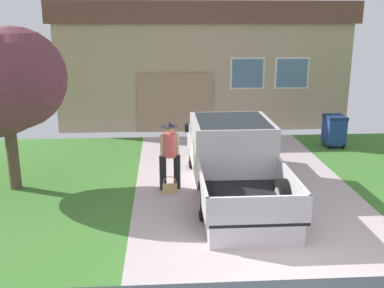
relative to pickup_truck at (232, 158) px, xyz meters
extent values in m
cube|color=#BDABAB|center=(0.28, 0.35, -0.75)|extent=(5.20, 9.00, 0.06)
cube|color=silver|center=(0.00, -0.44, -0.51)|extent=(1.74, 5.43, 0.42)
cube|color=silver|center=(0.00, 0.10, 0.30)|extent=(1.87, 2.04, 1.20)
cube|color=#1E2833|center=(0.00, 0.10, 0.66)|extent=(1.65, 1.88, 0.51)
cube|color=silver|center=(-0.01, 1.70, 0.00)|extent=(1.87, 1.16, 0.62)
cube|color=black|center=(0.01, -2.03, -0.27)|extent=(1.87, 2.25, 0.06)
cube|color=silver|center=(-0.89, -2.04, -0.02)|extent=(0.07, 2.24, 0.57)
cube|color=silver|center=(0.91, -2.03, -0.02)|extent=(0.07, 2.24, 0.57)
cube|color=silver|center=(0.01, -3.12, -0.02)|extent=(1.86, 0.07, 0.57)
cube|color=black|center=(-1.03, 0.81, 0.56)|extent=(0.10, 0.18, 0.20)
cylinder|color=black|center=(-0.81, 1.52, -0.32)|extent=(0.26, 0.80, 0.80)
cylinder|color=#9E9EA3|center=(-0.81, 1.52, -0.32)|extent=(0.28, 0.44, 0.44)
cylinder|color=black|center=(0.80, 1.53, -0.32)|extent=(0.26, 0.80, 0.80)
cylinder|color=#9E9EA3|center=(0.80, 1.53, -0.32)|extent=(0.28, 0.44, 0.44)
cylinder|color=black|center=(-0.79, -1.81, -0.32)|extent=(0.26, 0.80, 0.80)
cylinder|color=#9E9EA3|center=(-0.79, -1.81, -0.32)|extent=(0.28, 0.44, 0.44)
cylinder|color=black|center=(0.81, -1.81, -0.32)|extent=(0.26, 0.80, 0.80)
cylinder|color=#9E9EA3|center=(0.81, -1.81, -0.32)|extent=(0.28, 0.44, 0.44)
cylinder|color=black|center=(-1.65, -0.13, -0.31)|extent=(0.16, 0.16, 0.84)
cylinder|color=black|center=(-1.32, -0.07, -0.31)|extent=(0.16, 0.16, 0.84)
cylinder|color=#E55959|center=(-1.48, -0.10, 0.37)|extent=(0.30, 0.30, 0.57)
cylinder|color=tan|center=(-1.66, -0.13, 0.34)|extent=(0.09, 0.09, 0.56)
cylinder|color=tan|center=(-1.31, -0.07, 0.34)|extent=(0.09, 0.09, 0.56)
sphere|color=tan|center=(-1.48, -0.10, 0.77)|extent=(0.19, 0.19, 0.19)
cylinder|color=#232328|center=(-1.48, -0.10, 0.82)|extent=(0.38, 0.38, 0.01)
cone|color=#232328|center=(-1.48, -0.10, 0.87)|extent=(0.20, 0.20, 0.11)
cube|color=tan|center=(-1.50, -0.36, -0.62)|extent=(0.34, 0.16, 0.21)
torus|color=tan|center=(-1.50, -0.36, -0.47)|extent=(0.31, 0.02, 0.31)
cube|color=tan|center=(-0.11, 8.35, 1.16)|extent=(10.48, 5.44, 3.77)
cube|color=brown|center=(-0.11, 8.35, 3.43)|extent=(10.90, 5.66, 0.77)
cube|color=#93755B|center=(-1.18, 5.60, 0.33)|extent=(2.72, 0.06, 2.12)
cube|color=slate|center=(1.38, 5.60, 1.35)|extent=(1.10, 0.05, 1.00)
cube|color=silver|center=(1.38, 5.62, 1.35)|extent=(1.23, 0.02, 1.12)
cube|color=slate|center=(2.98, 5.60, 1.35)|extent=(1.10, 0.05, 1.00)
cube|color=silver|center=(2.98, 5.62, 1.35)|extent=(1.23, 0.02, 1.12)
cylinder|color=brown|center=(-5.20, 0.20, 0.21)|extent=(0.27, 0.27, 1.88)
sphere|color=brown|center=(-5.01, 0.37, 1.90)|extent=(2.36, 2.36, 2.36)
cube|color=navy|center=(3.79, 3.32, -0.23)|extent=(0.58, 0.68, 0.81)
cube|color=navy|center=(3.79, 3.32, 0.23)|extent=(0.60, 0.71, 0.10)
cylinder|color=black|center=(3.57, 3.05, -0.63)|extent=(0.05, 0.18, 0.18)
cylinder|color=black|center=(4.01, 3.05, -0.63)|extent=(0.05, 0.18, 0.18)
camera|label=1|loc=(-1.63, -10.30, 3.23)|focal=42.35mm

